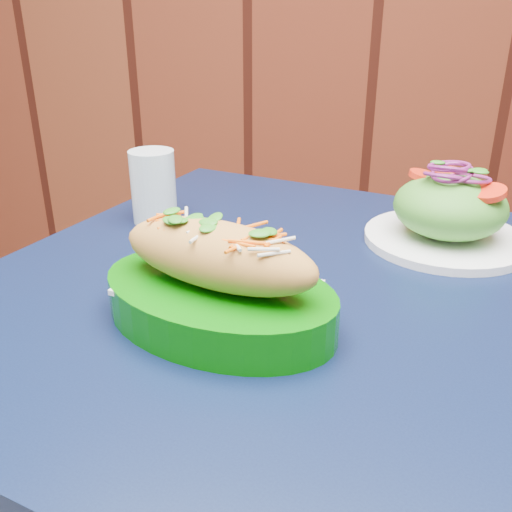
# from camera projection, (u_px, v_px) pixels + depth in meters

# --- Properties ---
(cafe_table) EXTENTS (0.97, 0.97, 0.75)m
(cafe_table) POSITION_uv_depth(u_px,v_px,m) (301.00, 345.00, 0.74)
(cafe_table) COLOR black
(cafe_table) RESTS_ON ground
(banh_mi_basket) EXTENTS (0.31, 0.25, 0.12)m
(banh_mi_basket) POSITION_uv_depth(u_px,v_px,m) (218.00, 283.00, 0.60)
(banh_mi_basket) COLOR #056405
(banh_mi_basket) RESTS_ON cafe_table
(salad_plate) EXTENTS (0.23, 0.23, 0.12)m
(salad_plate) POSITION_uv_depth(u_px,v_px,m) (449.00, 212.00, 0.81)
(salad_plate) COLOR white
(salad_plate) RESTS_ON cafe_table
(water_glass) EXTENTS (0.07, 0.07, 0.11)m
(water_glass) POSITION_uv_depth(u_px,v_px,m) (153.00, 187.00, 0.89)
(water_glass) COLOR silver
(water_glass) RESTS_ON cafe_table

